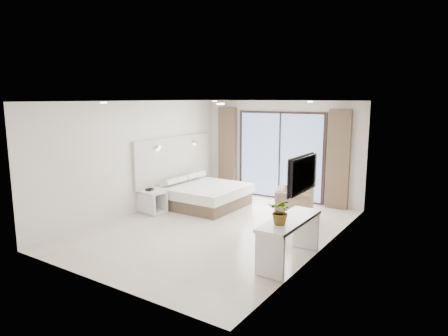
# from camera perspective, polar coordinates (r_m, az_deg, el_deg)

# --- Properties ---
(ground) EXTENTS (6.20, 6.20, 0.00)m
(ground) POSITION_cam_1_polar(r_m,az_deg,el_deg) (8.69, -0.99, -8.58)
(ground) COLOR beige
(ground) RESTS_ON ground
(room_shell) EXTENTS (4.62, 6.22, 2.72)m
(room_shell) POSITION_cam_1_polar(r_m,az_deg,el_deg) (9.15, 1.02, 2.54)
(room_shell) COLOR silver
(room_shell) RESTS_ON ground
(bed) EXTENTS (1.96, 1.87, 0.69)m
(bed) POSITION_cam_1_polar(r_m,az_deg,el_deg) (10.37, -3.02, -3.85)
(bed) COLOR brown
(bed) RESTS_ON ground
(nightstand) EXTENTS (0.65, 0.56, 0.54)m
(nightstand) POSITION_cam_1_polar(r_m,az_deg,el_deg) (9.89, -10.24, -4.77)
(nightstand) COLOR white
(nightstand) RESTS_ON ground
(phone) EXTENTS (0.18, 0.14, 0.05)m
(phone) POSITION_cam_1_polar(r_m,az_deg,el_deg) (9.85, -10.58, -3.03)
(phone) COLOR black
(phone) RESTS_ON nightstand
(console_desk) EXTENTS (0.51, 1.63, 0.77)m
(console_desk) POSITION_cam_1_polar(r_m,az_deg,el_deg) (6.89, 9.36, -8.81)
(console_desk) COLOR white
(console_desk) RESTS_ON ground
(plant) EXTENTS (0.43, 0.47, 0.34)m
(plant) POSITION_cam_1_polar(r_m,az_deg,el_deg) (6.46, 8.16, -6.56)
(plant) COLOR #33662D
(plant) RESTS_ON console_desk
(armchair) EXTENTS (0.99, 1.02, 0.84)m
(armchair) POSITION_cam_1_polar(r_m,az_deg,el_deg) (9.22, 10.12, -4.93)
(armchair) COLOR #9C8566
(armchair) RESTS_ON ground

